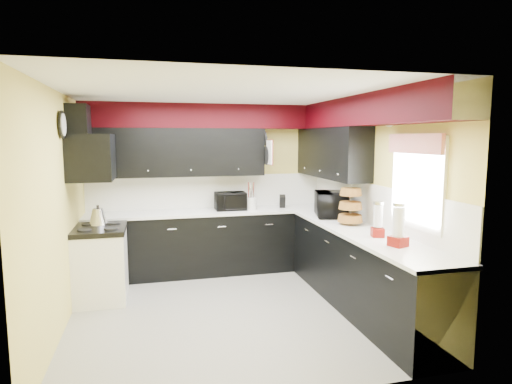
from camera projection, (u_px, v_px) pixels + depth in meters
The scene contains 35 objects.
ground at pixel (231, 310), 5.01m from camera, with size 3.60×3.60×0.00m, color gray.
wall_back at pixel (209, 188), 6.59m from camera, with size 3.60×0.06×2.50m, color #E0C666.
wall_right at pixel (373, 200), 5.29m from camera, with size 0.06×3.60×2.50m, color #E0C666.
wall_left at pixel (59, 212), 4.42m from camera, with size 0.06×3.60×2.50m, color #E0C666.
ceiling at pixel (229, 93), 4.70m from camera, with size 3.60×3.60×0.06m, color white.
cab_back at pixel (212, 243), 6.40m from camera, with size 3.60×0.60×0.90m, color black.
cab_right at pixel (361, 271), 5.03m from camera, with size 0.60×3.00×0.90m, color black.
counter_back at pixel (212, 212), 6.34m from camera, with size 3.62×0.64×0.04m, color white.
counter_right at pixel (362, 232), 4.97m from camera, with size 0.64×3.02×0.04m, color white.
splash_back at pixel (209, 191), 6.59m from camera, with size 3.60×0.02×0.50m, color white.
splash_right at pixel (372, 204), 5.30m from camera, with size 0.02×3.60×0.50m, color white.
upper_back at pixel (176, 152), 6.23m from camera, with size 2.60×0.35×0.70m, color black.
upper_right at pixel (331, 153), 6.05m from camera, with size 0.35×1.80×0.70m, color black.
soffit_back at pixel (209, 116), 6.28m from camera, with size 3.60×0.36×0.35m, color black.
soffit_right at pixel (370, 110), 4.94m from camera, with size 0.36×3.24×0.35m, color black.
stove at pixel (101, 266), 5.32m from camera, with size 0.60×0.75×0.86m, color white.
cooktop at pixel (99, 229), 5.26m from camera, with size 0.62×0.77×0.06m, color black.
hood at pixel (92, 157), 5.14m from camera, with size 0.50×0.78×0.55m, color black.
hood_duct at pixel (78, 122), 5.05m from camera, with size 0.24×0.40×0.40m, color black.
window at pixel (417, 183), 4.38m from camera, with size 0.03×0.86×0.96m, color white, non-canonical shape.
valance at pixel (414, 144), 4.32m from camera, with size 0.04×0.88×0.20m, color red.
pan_top at pixel (264, 139), 6.45m from camera, with size 0.03×0.22×0.40m, color black, non-canonical shape.
pan_mid at pixel (267, 155), 6.36m from camera, with size 0.03×0.28×0.46m, color black, non-canonical shape.
pan_low at pixel (262, 157), 6.61m from camera, with size 0.03×0.24×0.42m, color black, non-canonical shape.
cut_board at pixel (269, 152), 6.24m from camera, with size 0.03×0.26×0.35m, color white.
baskets at pixel (350, 205), 5.28m from camera, with size 0.27×0.27×0.50m, color brown, non-canonical shape.
clock at pixel (62, 125), 4.56m from camera, with size 0.03×0.30×0.30m, color black, non-canonical shape.
deco_plate at pixel (389, 116), 4.82m from camera, with size 0.03×0.24×0.24m, color white, non-canonical shape.
toaster_oven at pixel (231, 201), 6.39m from camera, with size 0.45×0.38×0.26m, color black.
microwave at pixel (331, 204), 5.86m from camera, with size 0.60×0.41×0.33m, color black.
utensil_crock at pixel (251, 203), 6.43m from camera, with size 0.17×0.17×0.18m, color silver.
knife_block at pixel (282, 201), 6.60m from camera, with size 0.09×0.12×0.19m, color black.
kettle at pixel (98, 216), 5.40m from camera, with size 0.23×0.23×0.20m, color #ABAAAF, non-canonical shape.
dispenser_a at pixel (378, 221), 4.63m from camera, with size 0.13×0.13×0.35m, color #671100, non-canonical shape.
dispenser_b at pixel (399, 226), 4.21m from camera, with size 0.15×0.15×0.42m, color #600E00, non-canonical shape.
Camera 1 is at (-0.88, -4.73, 2.00)m, focal length 30.00 mm.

